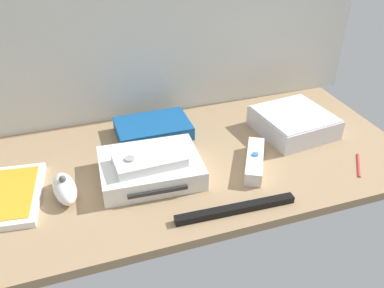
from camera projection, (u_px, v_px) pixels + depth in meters
The scene contains 10 objects.
ground_plane at pixel (192, 162), 92.61cm from camera, with size 100.00×48.00×2.00cm, color #9E7F5B.
game_console at pixel (150, 168), 85.33cm from camera, with size 21.86×17.39×4.40cm.
mini_computer at pixel (293, 122), 100.83cm from camera, with size 18.84×18.84×5.30cm.
game_case at pixel (6, 196), 79.83cm from camera, with size 15.81×20.51×1.56cm.
network_router at pixel (153, 128), 100.10cm from camera, with size 18.03×12.43×3.40cm.
remote_wand at pixel (255, 161), 88.78cm from camera, with size 10.28×14.71×3.40cm.
remote_nunchuk at pixel (65, 188), 79.85cm from camera, with size 5.68×10.49×5.10cm.
remote_classic_pad at pixel (149, 160), 82.36cm from camera, with size 14.70×8.55×2.40cm.
sensor_bar at pixel (236, 209), 76.78cm from camera, with size 24.00×1.80×1.40cm, color black.
stylus_pen at pixel (359, 164), 89.60cm from camera, with size 0.70×0.70×9.00cm, color red.
Camera 1 is at (-23.98, -71.55, 52.85)cm, focal length 37.62 mm.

